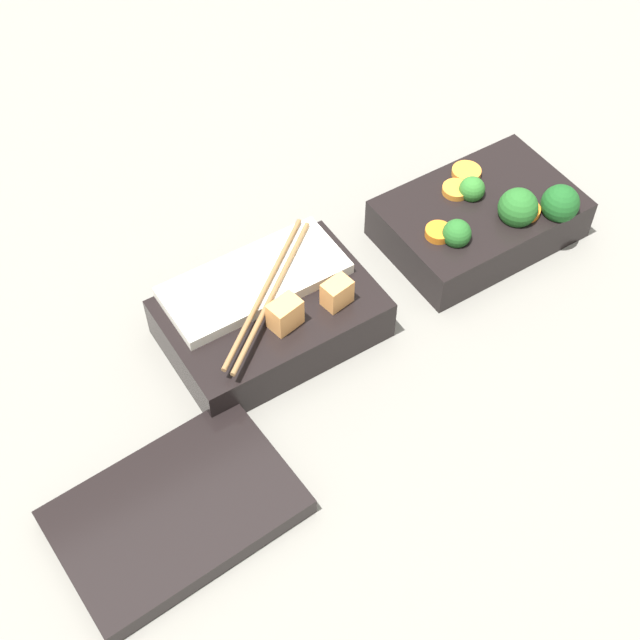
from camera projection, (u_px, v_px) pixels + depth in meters
ground_plane at (370, 280)px, 0.93m from camera, size 3.00×3.00×0.00m
bento_tray_vegetable at (483, 217)px, 0.94m from camera, size 0.20×0.14×0.08m
bento_tray_rice at (270, 314)px, 0.86m from camera, size 0.20×0.13×0.08m
bento_lid at (176, 512)px, 0.75m from camera, size 0.21×0.14×0.02m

